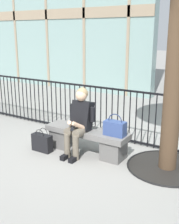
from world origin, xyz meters
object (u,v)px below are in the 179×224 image
object	(u,v)px
stone_bench	(87,138)
seated_person_with_phone	(79,120)
handbag_on_bench	(115,128)
shopping_bag	(42,142)

from	to	relation	value
stone_bench	seated_person_with_phone	size ratio (longest dim) A/B	1.32
stone_bench	handbag_on_bench	distance (m)	0.66
shopping_bag	stone_bench	bearing A→B (deg)	28.69
seated_person_with_phone	shopping_bag	size ratio (longest dim) A/B	2.75
stone_bench	shopping_bag	size ratio (longest dim) A/B	3.64
seated_person_with_phone	shopping_bag	xyz separation A→B (m)	(-0.66, -0.27, -0.48)
handbag_on_bench	shopping_bag	size ratio (longest dim) A/B	0.87
seated_person_with_phone	handbag_on_bench	size ratio (longest dim) A/B	3.16
stone_bench	shopping_bag	bearing A→B (deg)	-151.31
handbag_on_bench	shopping_bag	distance (m)	1.43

